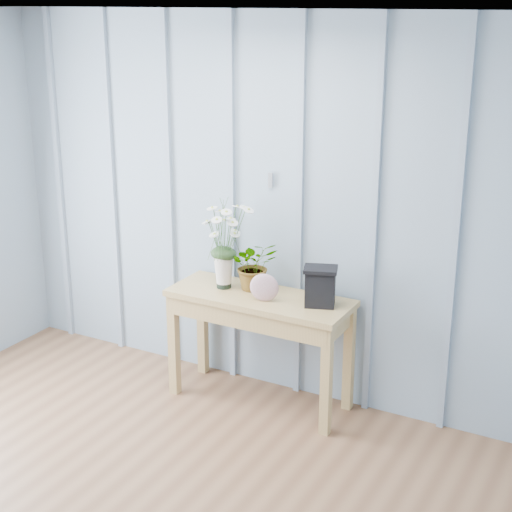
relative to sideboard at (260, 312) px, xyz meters
The scene contains 6 objects.
room_shell 1.73m from the sideboard, 94.86° to the right, with size 4.00×4.50×2.50m.
sideboard is the anchor object (origin of this frame).
daisy_vase 0.57m from the sideboard, behind, with size 0.43×0.33×0.61m.
spider_plant 0.31m from the sideboard, 135.10° to the left, with size 0.30×0.26×0.33m, color #1C3417.
felt_disc_vessel 0.23m from the sideboard, 45.92° to the right, with size 0.18×0.05×0.18m, color #8E4768.
carved_box 0.47m from the sideboard, ahead, with size 0.24×0.22×0.25m.
Camera 1 is at (2.30, -2.13, 2.57)m, focal length 55.00 mm.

